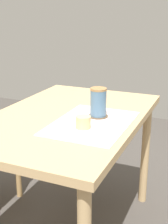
% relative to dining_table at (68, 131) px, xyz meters
% --- Properties ---
extents(dining_table, '(1.09, 0.72, 0.72)m').
position_rel_dining_table_xyz_m(dining_table, '(0.00, 0.00, 0.00)').
color(dining_table, tan).
rests_on(dining_table, ground_plane).
extents(placemat, '(0.47, 0.33, 0.00)m').
position_rel_dining_table_xyz_m(placemat, '(-0.07, -0.16, 0.09)').
color(placemat, silver).
rests_on(placemat, dining_table).
extents(pastry_plate, '(0.16, 0.16, 0.01)m').
position_rel_dining_table_xyz_m(pastry_plate, '(-0.18, -0.16, 0.10)').
color(pastry_plate, white).
rests_on(pastry_plate, placemat).
extents(pastry, '(0.06, 0.06, 0.05)m').
position_rel_dining_table_xyz_m(pastry, '(-0.18, -0.16, 0.13)').
color(pastry, '#E5BC7F').
rests_on(pastry, pastry_plate).
extents(coffee_coaster, '(0.10, 0.10, 0.00)m').
position_rel_dining_table_xyz_m(coffee_coaster, '(0.02, -0.15, 0.09)').
color(coffee_coaster, brown).
rests_on(coffee_coaster, placemat).
extents(coffee_mug, '(0.11, 0.08, 0.14)m').
position_rel_dining_table_xyz_m(coffee_mug, '(0.03, -0.15, 0.17)').
color(coffee_mug, slate).
rests_on(coffee_mug, coffee_coaster).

